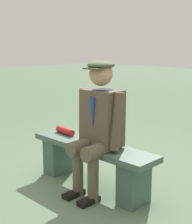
% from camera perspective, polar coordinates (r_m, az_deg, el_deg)
% --- Properties ---
extents(ground_plane, '(30.00, 30.00, 0.00)m').
position_cam_1_polar(ground_plane, '(3.72, -0.66, -12.51)').
color(ground_plane, '#577054').
extents(bench, '(1.53, 0.36, 0.48)m').
position_cam_1_polar(bench, '(3.61, -0.67, -8.06)').
color(bench, '#445E51').
rests_on(bench, ground).
extents(seated_man, '(0.56, 0.55, 1.36)m').
position_cam_1_polar(seated_man, '(3.34, 0.41, -1.68)').
color(seated_man, brown).
rests_on(seated_man, ground).
extents(rolled_magazine, '(0.28, 0.10, 0.08)m').
position_cam_1_polar(rolled_magazine, '(3.91, -5.29, -3.23)').
color(rolled_magazine, '#B21E1E').
rests_on(rolled_magazine, bench).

